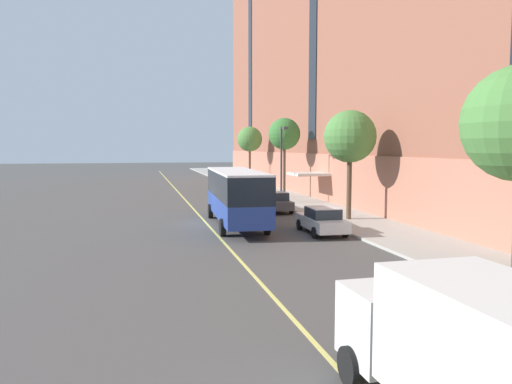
# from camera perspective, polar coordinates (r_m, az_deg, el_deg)

# --- Properties ---
(ground_plane) EXTENTS (260.00, 260.00, 0.00)m
(ground_plane) POSITION_cam_1_polar(r_m,az_deg,el_deg) (33.28, -5.03, -3.56)
(ground_plane) COLOR #4C4947
(sidewalk) EXTENTS (4.99, 160.00, 0.15)m
(sidewalk) POSITION_cam_1_polar(r_m,az_deg,el_deg) (38.59, 8.32, -2.27)
(sidewalk) COLOR #ADA89E
(sidewalk) RESTS_ON ground
(city_bus) EXTENTS (3.26, 11.51, 3.56)m
(city_bus) POSITION_cam_1_polar(r_m,az_deg,el_deg) (31.66, -2.28, -0.21)
(city_bus) COLOR navy
(city_bus) RESTS_ON ground
(parked_car_darkgray_0) EXTENTS (2.05, 4.54, 1.56)m
(parked_car_darkgray_0) POSITION_cam_1_polar(r_m,az_deg,el_deg) (38.82, 2.20, -1.12)
(parked_car_darkgray_0) COLOR #4C4C51
(parked_car_darkgray_0) RESTS_ON ground
(parked_car_white_1) EXTENTS (2.11, 4.85, 1.56)m
(parked_car_white_1) POSITION_cam_1_polar(r_m,az_deg,el_deg) (29.33, 7.52, -3.21)
(parked_car_white_1) COLOR silver
(parked_car_white_1) RESTS_ON ground
(parked_car_darkgray_2) EXTENTS (1.97, 4.31, 1.56)m
(parked_car_darkgray_2) POSITION_cam_1_polar(r_m,az_deg,el_deg) (62.86, -3.66, 1.28)
(parked_car_darkgray_2) COLOR #4C4C51
(parked_car_darkgray_2) RESTS_ON ground
(parked_car_black_3) EXTENTS (2.08, 4.44, 1.56)m
(parked_car_black_3) POSITION_cam_1_polar(r_m,az_deg,el_deg) (53.91, -2.25, 0.64)
(parked_car_black_3) COLOR black
(parked_car_black_3) RESTS_ON ground
(box_truck) EXTENTS (2.43, 6.68, 2.89)m
(box_truck) POSITION_cam_1_polar(r_m,az_deg,el_deg) (9.29, 24.39, -16.67)
(box_truck) COLOR silver
(box_truck) RESTS_ON ground
(street_tree_mid_block) EXTENTS (3.53, 3.53, 7.36)m
(street_tree_mid_block) POSITION_cam_1_polar(r_m,az_deg,el_deg) (34.29, 10.69, 6.20)
(street_tree_mid_block) COLOR brown
(street_tree_mid_block) RESTS_ON sidewalk
(street_tree_far_uptown) EXTENTS (3.08, 3.08, 7.70)m
(street_tree_far_uptown) POSITION_cam_1_polar(r_m,az_deg,el_deg) (48.80, 3.26, 6.60)
(street_tree_far_uptown) COLOR brown
(street_tree_far_uptown) RESTS_ON sidewalk
(street_tree_far_downtown) EXTENTS (3.17, 3.17, 7.47)m
(street_tree_far_downtown) POSITION_cam_1_polar(r_m,az_deg,el_deg) (63.73, -0.72, 6.03)
(street_tree_far_downtown) COLOR brown
(street_tree_far_downtown) RESTS_ON sidewalk
(street_lamp) EXTENTS (0.36, 1.48, 6.63)m
(street_lamp) POSITION_cam_1_polar(r_m,az_deg,el_deg) (43.63, 3.00, 4.11)
(street_lamp) COLOR #2D2D30
(street_lamp) RESTS_ON sidewalk
(lane_centerline) EXTENTS (0.16, 140.00, 0.01)m
(lane_centerline) POSITION_cam_1_polar(r_m,az_deg,el_deg) (36.17, -6.32, -2.86)
(lane_centerline) COLOR #E0D66B
(lane_centerline) RESTS_ON ground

